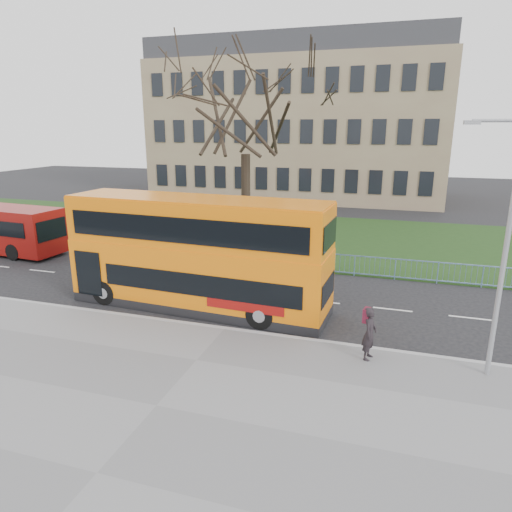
{
  "coord_description": "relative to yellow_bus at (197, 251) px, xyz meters",
  "views": [
    {
      "loc": [
        5.78,
        -16.27,
        7.41
      ],
      "look_at": [
        0.43,
        1.0,
        2.28
      ],
      "focal_mm": 32.0,
      "sensor_mm": 36.0,
      "label": 1
    }
  ],
  "objects": [
    {
      "name": "yellow_bus",
      "position": [
        0.0,
        0.0,
        0.0
      ],
      "size": [
        11.12,
        3.22,
        4.61
      ],
      "rotation": [
        0.0,
        0.0,
        -0.05
      ],
      "color": "orange",
      "rests_on": "ground"
    },
    {
      "name": "pavement",
      "position": [
        1.93,
        -7.14,
        -2.41
      ],
      "size": [
        80.0,
        10.5,
        0.12
      ],
      "primitive_type": "cube",
      "color": "slate",
      "rests_on": "ground"
    },
    {
      "name": "street_lamp",
      "position": [
        10.69,
        -2.65,
        1.76
      ],
      "size": [
        1.59,
        0.27,
        7.5
      ],
      "rotation": [
        0.0,
        0.0,
        0.07
      ],
      "color": "#9B9DA3",
      "rests_on": "pavement"
    },
    {
      "name": "kerb",
      "position": [
        1.93,
        -1.94,
        -2.4
      ],
      "size": [
        80.0,
        0.2,
        0.14
      ],
      "primitive_type": "cube",
      "color": "#9B9B9D",
      "rests_on": "ground"
    },
    {
      "name": "pedestrian",
      "position": [
        7.23,
        -2.73,
        -1.47
      ],
      "size": [
        0.54,
        0.72,
        1.77
      ],
      "primitive_type": "imported",
      "rotation": [
        0.0,
        0.0,
        1.37
      ],
      "color": "black",
      "rests_on": "pavement"
    },
    {
      "name": "ground",
      "position": [
        1.93,
        -0.39,
        -2.47
      ],
      "size": [
        120.0,
        120.0,
        0.0
      ],
      "primitive_type": "plane",
      "color": "black",
      "rests_on": "ground"
    },
    {
      "name": "guard_railing",
      "position": [
        1.93,
        6.21,
        -1.92
      ],
      "size": [
        40.0,
        0.12,
        1.1
      ],
      "primitive_type": null,
      "color": "#688BBA",
      "rests_on": "ground"
    },
    {
      "name": "civic_building",
      "position": [
        -3.07,
        34.61,
        4.53
      ],
      "size": [
        30.0,
        15.0,
        14.0
      ],
      "primitive_type": "cube",
      "color": "#856C54",
      "rests_on": "ground"
    },
    {
      "name": "bare_tree",
      "position": [
        -1.07,
        9.61,
        4.5
      ],
      "size": [
        9.64,
        9.64,
        13.78
      ],
      "primitive_type": null,
      "color": "black",
      "rests_on": "grass_verge"
    },
    {
      "name": "grass_verge",
      "position": [
        1.93,
        13.91,
        -2.43
      ],
      "size": [
        80.0,
        15.4,
        0.08
      ],
      "primitive_type": "cube",
      "color": "#193513",
      "rests_on": "ground"
    }
  ]
}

